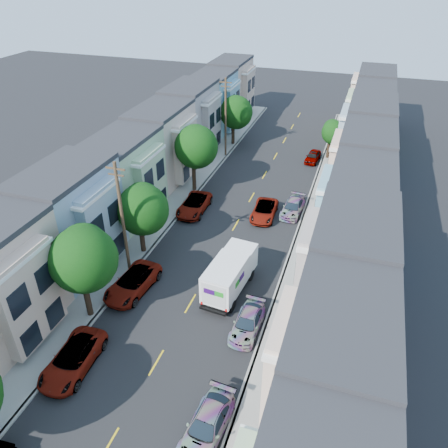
{
  "coord_description": "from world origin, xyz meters",
  "views": [
    {
      "loc": [
        10.37,
        -23.15,
        23.09
      ],
      "look_at": [
        -0.07,
        8.47,
        2.2
      ],
      "focal_mm": 35.0,
      "sensor_mm": 36.0,
      "label": 1
    }
  ],
  "objects_px": {
    "tree_d": "(195,147)",
    "lead_sedan": "(264,211)",
    "fedex_truck": "(230,273)",
    "parked_right_a": "(207,426)",
    "utility_pole_far": "(226,118)",
    "parked_right_c": "(293,207)",
    "parked_left_b": "(73,359)",
    "parked_left_d": "(194,205)",
    "tree_far_r": "(333,133)",
    "tree_e": "(235,113)",
    "parked_right_b": "(248,323)",
    "utility_pole_near": "(123,221)",
    "tree_c": "(142,210)",
    "parked_right_d": "(313,157)",
    "parked_left_c": "(133,283)",
    "tree_b": "(82,259)"
  },
  "relations": [
    {
      "from": "fedex_truck",
      "to": "lead_sedan",
      "type": "distance_m",
      "value": 11.96
    },
    {
      "from": "tree_c",
      "to": "lead_sedan",
      "type": "height_order",
      "value": "tree_c"
    },
    {
      "from": "utility_pole_far",
      "to": "parked_right_a",
      "type": "relative_size",
      "value": 2.12
    },
    {
      "from": "tree_b",
      "to": "utility_pole_far",
      "type": "distance_m",
      "value": 31.48
    },
    {
      "from": "parked_left_d",
      "to": "tree_b",
      "type": "bearing_deg",
      "value": -96.42
    },
    {
      "from": "tree_e",
      "to": "parked_left_c",
      "type": "bearing_deg",
      "value": -87.51
    },
    {
      "from": "parked_right_c",
      "to": "parked_left_b",
      "type": "bearing_deg",
      "value": -108.37
    },
    {
      "from": "utility_pole_far",
      "to": "tree_c",
      "type": "bearing_deg",
      "value": -90.0
    },
    {
      "from": "tree_d",
      "to": "utility_pole_far",
      "type": "xyz_separation_m",
      "value": [
        0.0,
        10.42,
        -0.13
      ]
    },
    {
      "from": "parked_right_a",
      "to": "tree_d",
      "type": "bearing_deg",
      "value": 117.03
    },
    {
      "from": "parked_right_d",
      "to": "parked_left_c",
      "type": "bearing_deg",
      "value": -103.04
    },
    {
      "from": "tree_c",
      "to": "tree_d",
      "type": "height_order",
      "value": "tree_d"
    },
    {
      "from": "tree_b",
      "to": "parked_right_b",
      "type": "relative_size",
      "value": 1.76
    },
    {
      "from": "fedex_truck",
      "to": "parked_left_b",
      "type": "bearing_deg",
      "value": -119.4
    },
    {
      "from": "tree_b",
      "to": "tree_far_r",
      "type": "distance_m",
      "value": 37.41
    },
    {
      "from": "fedex_truck",
      "to": "parked_right_d",
      "type": "xyz_separation_m",
      "value": [
        2.51,
        27.39,
        -1.02
      ]
    },
    {
      "from": "tree_d",
      "to": "tree_e",
      "type": "bearing_deg",
      "value": 90.0
    },
    {
      "from": "tree_d",
      "to": "utility_pole_near",
      "type": "relative_size",
      "value": 0.77
    },
    {
      "from": "tree_b",
      "to": "utility_pole_far",
      "type": "height_order",
      "value": "utility_pole_far"
    },
    {
      "from": "tree_b",
      "to": "tree_c",
      "type": "distance_m",
      "value": 8.59
    },
    {
      "from": "utility_pole_far",
      "to": "parked_left_d",
      "type": "distance_m",
      "value": 15.48
    },
    {
      "from": "fedex_truck",
      "to": "parked_right_a",
      "type": "xyz_separation_m",
      "value": [
        2.51,
        -12.12,
        -0.96
      ]
    },
    {
      "from": "fedex_truck",
      "to": "lead_sedan",
      "type": "height_order",
      "value": "fedex_truck"
    },
    {
      "from": "utility_pole_far",
      "to": "parked_left_c",
      "type": "bearing_deg",
      "value": -87.14
    },
    {
      "from": "tree_b",
      "to": "parked_right_b",
      "type": "distance_m",
      "value": 12.31
    },
    {
      "from": "tree_c",
      "to": "parked_right_d",
      "type": "height_order",
      "value": "tree_c"
    },
    {
      "from": "tree_d",
      "to": "tree_far_r",
      "type": "relative_size",
      "value": 1.49
    },
    {
      "from": "tree_far_r",
      "to": "parked_left_c",
      "type": "height_order",
      "value": "tree_far_r"
    },
    {
      "from": "tree_b",
      "to": "parked_right_d",
      "type": "bearing_deg",
      "value": 71.45
    },
    {
      "from": "tree_c",
      "to": "tree_e",
      "type": "distance_m",
      "value": 27.21
    },
    {
      "from": "parked_right_b",
      "to": "utility_pole_near",
      "type": "bearing_deg",
      "value": 165.22
    },
    {
      "from": "utility_pole_near",
      "to": "lead_sedan",
      "type": "distance_m",
      "value": 15.74
    },
    {
      "from": "lead_sedan",
      "to": "parked_right_a",
      "type": "height_order",
      "value": "parked_right_a"
    },
    {
      "from": "tree_b",
      "to": "utility_pole_far",
      "type": "relative_size",
      "value": 0.76
    },
    {
      "from": "tree_c",
      "to": "parked_right_d",
      "type": "xyz_separation_m",
      "value": [
        11.2,
        24.82,
        -3.78
      ]
    },
    {
      "from": "parked_left_d",
      "to": "parked_right_b",
      "type": "distance_m",
      "value": 17.46
    },
    {
      "from": "tree_far_r",
      "to": "parked_left_d",
      "type": "relative_size",
      "value": 0.94
    },
    {
      "from": "fedex_truck",
      "to": "parked_left_d",
      "type": "distance_m",
      "value": 12.99
    },
    {
      "from": "tree_e",
      "to": "parked_right_c",
      "type": "relative_size",
      "value": 1.53
    },
    {
      "from": "tree_b",
      "to": "tree_far_r",
      "type": "relative_size",
      "value": 1.48
    },
    {
      "from": "tree_c",
      "to": "parked_left_c",
      "type": "bearing_deg",
      "value": -74.54
    },
    {
      "from": "parked_left_b",
      "to": "parked_right_b",
      "type": "xyz_separation_m",
      "value": [
        9.8,
        6.78,
        -0.1
      ]
    },
    {
      "from": "tree_b",
      "to": "parked_left_d",
      "type": "relative_size",
      "value": 1.4
    },
    {
      "from": "tree_d",
      "to": "lead_sedan",
      "type": "bearing_deg",
      "value": -20.17
    },
    {
      "from": "tree_b",
      "to": "parked_right_d",
      "type": "relative_size",
      "value": 1.89
    },
    {
      "from": "utility_pole_far",
      "to": "parked_right_c",
      "type": "height_order",
      "value": "utility_pole_far"
    },
    {
      "from": "utility_pole_far",
      "to": "parked_left_d",
      "type": "height_order",
      "value": "utility_pole_far"
    },
    {
      "from": "tree_e",
      "to": "fedex_truck",
      "type": "xyz_separation_m",
      "value": [
        8.69,
        -29.77,
        -2.91
      ]
    },
    {
      "from": "tree_e",
      "to": "parked_left_c",
      "type": "relative_size",
      "value": 1.24
    },
    {
      "from": "utility_pole_far",
      "to": "parked_right_c",
      "type": "bearing_deg",
      "value": -46.8
    }
  ]
}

